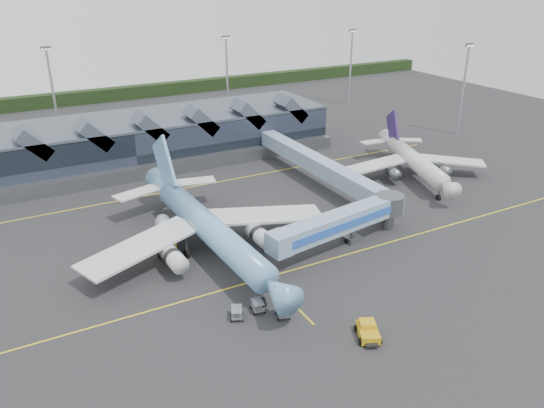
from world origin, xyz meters
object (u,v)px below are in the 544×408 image
regional_jet (413,160)px  pushback_tug (368,331)px  fuel_truck (165,234)px  jet_bridge (348,220)px  main_airliner (206,225)px

regional_jet → pushback_tug: size_ratio=7.26×
regional_jet → fuel_truck: 53.40m
jet_bridge → fuel_truck: jet_bridge is taller
pushback_tug → main_airliner: bearing=131.6°
main_airliner → fuel_truck: bearing=134.8°
fuel_truck → pushback_tug: fuel_truck is taller
fuel_truck → regional_jet: bearing=18.0°
regional_jet → fuel_truck: bearing=-156.1°
pushback_tug → jet_bridge: bearing=85.0°
regional_jet → jet_bridge: (-28.56, -17.34, 0.42)m
jet_bridge → fuel_truck: (-24.60, 12.56, -2.08)m
fuel_truck → pushback_tug: (13.39, -32.25, -1.11)m
jet_bridge → pushback_tug: jet_bridge is taller
regional_jet → pushback_tug: (-39.77, -37.04, -2.77)m
regional_jet → fuel_truck: (-53.16, -4.79, -1.66)m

